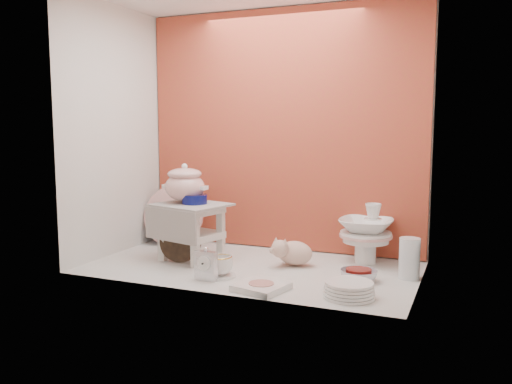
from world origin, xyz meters
TOP-DOWN VIEW (x-y plane):
  - ground at (0.00, 0.00)m, footprint 1.80×1.80m
  - niche_shell at (0.00, 0.18)m, footprint 1.86×1.03m
  - step_stool at (-0.38, 0.01)m, footprint 0.46×0.42m
  - soup_tureen at (-0.44, 0.03)m, footprint 0.34×0.34m
  - cobalt_bowl at (-0.36, 0.02)m, footprint 0.16×0.16m
  - floral_platter at (-0.69, 0.31)m, footprint 0.42×0.21m
  - blue_white_vase at (-0.75, 0.36)m, footprint 0.34×0.34m
  - lacquer_tray at (-0.42, -0.05)m, footprint 0.26×0.14m
  - mantel_clock at (-0.11, -0.33)m, footprint 0.12×0.05m
  - plush_pig at (0.21, 0.12)m, footprint 0.30×0.26m
  - teacup_saucer at (-0.07, -0.24)m, footprint 0.21×0.21m
  - gold_rim_teacup at (-0.07, -0.24)m, footprint 0.17×0.17m
  - lattice_dish at (0.21, -0.37)m, footprint 0.26×0.26m
  - dinner_plate_stack at (0.62, -0.31)m, footprint 0.29×0.29m
  - crystal_bowl at (0.61, -0.04)m, footprint 0.19×0.19m
  - clear_glass_vase at (0.84, 0.11)m, footprint 0.14×0.14m
  - porcelain_tower at (0.57, 0.34)m, footprint 0.39×0.39m

SIDE VIEW (x-z plane):
  - ground at x=0.00m, z-range 0.00..0.00m
  - teacup_saucer at x=-0.07m, z-range 0.00..0.01m
  - lattice_dish at x=0.21m, z-range 0.00..0.03m
  - crystal_bowl at x=0.61m, z-range 0.00..0.06m
  - dinner_plate_stack at x=0.62m, z-range 0.00..0.07m
  - gold_rim_teacup at x=-0.07m, z-range 0.01..0.11m
  - plush_pig at x=0.21m, z-range 0.00..0.15m
  - mantel_clock at x=-0.11m, z-range 0.00..0.17m
  - clear_glass_vase at x=0.84m, z-range 0.00..0.21m
  - lacquer_tray at x=-0.42m, z-range 0.00..0.24m
  - blue_white_vase at x=-0.75m, z-range 0.00..0.27m
  - step_stool at x=-0.38m, z-range 0.00..0.33m
  - porcelain_tower at x=0.57m, z-range 0.00..0.35m
  - floral_platter at x=-0.69m, z-range 0.00..0.39m
  - cobalt_bowl at x=-0.36m, z-range 0.33..0.39m
  - soup_tureen at x=-0.44m, z-range 0.33..0.57m
  - niche_shell at x=0.00m, z-range 0.17..1.70m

